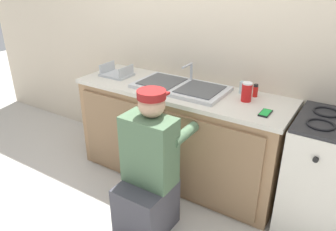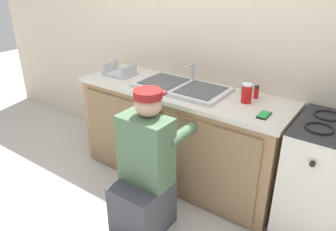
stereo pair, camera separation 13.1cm
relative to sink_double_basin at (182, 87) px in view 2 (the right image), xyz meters
The scene contains 12 objects.
ground_plane 0.95m from the sink_double_basin, 90.00° to the right, with size 12.00×12.00×0.00m, color beige.
back_wall 0.49m from the sink_double_basin, 90.00° to the left, with size 6.00×0.10×2.50m, color beige.
counter_cabinet 0.48m from the sink_double_basin, 90.00° to the right, with size 1.88×0.62×0.85m.
countertop 0.04m from the sink_double_basin, 90.00° to the right, with size 1.92×0.62×0.04m, color beige.
sink_double_basin is the anchor object (origin of this frame).
stove_range 1.37m from the sink_double_basin, ahead, with size 0.63×0.62×0.91m.
plumber_person 0.85m from the sink_double_basin, 78.04° to the right, with size 0.42×0.61×1.10m.
spice_bottle_red 0.63m from the sink_double_basin, 15.34° to the left, with size 0.04×0.04×0.10m.
soda_cup_red 0.58m from the sink_double_basin, ahead, with size 0.08×0.08×0.15m.
cell_phone 0.79m from the sink_double_basin, ahead, with size 0.07×0.14×0.01m.
dish_rack_tray 0.70m from the sink_double_basin, behind, with size 0.28×0.22×0.11m.
water_glass 0.53m from the sink_double_basin, 20.38° to the left, with size 0.06×0.06×0.10m.
Camera 2 is at (1.45, -1.93, 1.87)m, focal length 35.00 mm.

